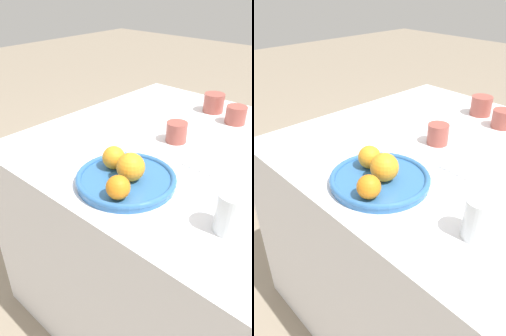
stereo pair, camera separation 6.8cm
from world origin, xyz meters
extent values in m
plane|color=gray|center=(0.00, 0.00, 0.00)|extent=(12.00, 12.00, 0.00)
cube|color=white|center=(0.00, 0.00, 0.38)|extent=(1.32, 1.01, 0.76)
cylinder|color=#336BAD|center=(-0.13, -0.32, 0.77)|extent=(0.28, 0.28, 0.02)
torus|color=#336BAD|center=(-0.13, -0.32, 0.78)|extent=(0.28, 0.28, 0.02)
sphere|color=orange|center=(-0.12, -0.32, 0.82)|extent=(0.08, 0.08, 0.08)
sphere|color=orange|center=(-0.20, -0.30, 0.81)|extent=(0.07, 0.07, 0.07)
sphere|color=orange|center=(-0.09, -0.41, 0.81)|extent=(0.06, 0.06, 0.06)
cylinder|color=silver|center=(0.17, -0.31, 0.81)|extent=(0.07, 0.07, 0.10)
cylinder|color=#9E4C42|center=(-0.10, 0.28, 0.80)|extent=(0.08, 0.08, 0.07)
cylinder|color=#9E4C42|center=(-0.18, -0.01, 0.80)|extent=(0.07, 0.07, 0.07)
cylinder|color=#9E4C42|center=(-0.23, 0.33, 0.80)|extent=(0.08, 0.08, 0.08)
cube|color=white|center=(-0.02, -0.08, 0.76)|extent=(0.11, 0.11, 0.01)
camera|label=1|loc=(0.38, -0.89, 1.27)|focal=35.00mm
camera|label=2|loc=(0.43, -0.84, 1.27)|focal=35.00mm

